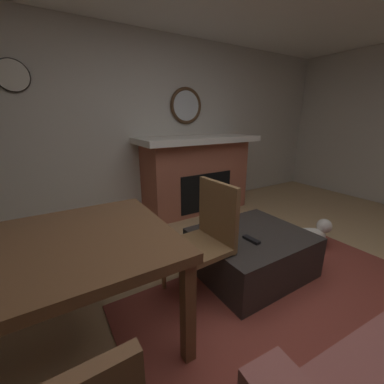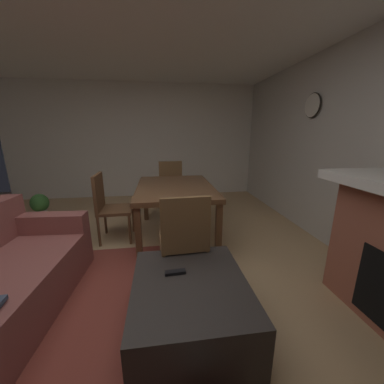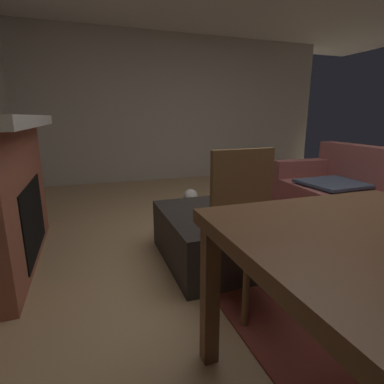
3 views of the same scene
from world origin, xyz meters
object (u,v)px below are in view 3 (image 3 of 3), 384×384
object	(u,v)px
tv_remote	(236,213)
dining_chair_west	(250,216)
small_dog	(191,209)
ottoman_coffee_table	(218,236)
couch	(373,207)

from	to	relation	value
tv_remote	dining_chair_west	size ratio (longest dim) A/B	0.17
dining_chair_west	small_dog	world-z (taller)	dining_chair_west
ottoman_coffee_table	tv_remote	distance (m)	0.26
couch	tv_remote	size ratio (longest dim) A/B	13.39
ottoman_coffee_table	small_dog	size ratio (longest dim) A/B	1.79
tv_remote	small_dog	xyz separation A→B (m)	(-0.93, -0.05, -0.24)
couch	small_dog	size ratio (longest dim) A/B	3.95
tv_remote	dining_chair_west	xyz separation A→B (m)	(0.39, -0.11, 0.11)
couch	dining_chair_west	world-z (taller)	dining_chair_west
tv_remote	small_dog	world-z (taller)	tv_remote
couch	ottoman_coffee_table	bearing A→B (deg)	-92.38
tv_remote	dining_chair_west	bearing A→B (deg)	-19.33
ottoman_coffee_table	tv_remote	size ratio (longest dim) A/B	6.06
ottoman_coffee_table	dining_chair_west	world-z (taller)	dining_chair_west
couch	tv_remote	distance (m)	1.46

